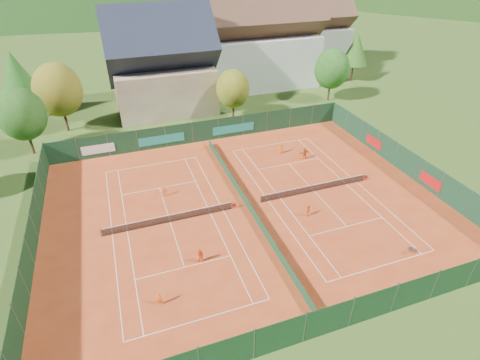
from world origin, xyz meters
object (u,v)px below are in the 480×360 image
(player_left_mid, at_px, (201,256))
(player_right_far_a, at_px, (281,149))
(player_right_near, at_px, (308,211))
(hotel_block_b, at_px, (307,34))
(chalet, at_px, (162,67))
(ball_hopper, at_px, (411,249))
(player_right_far_b, at_px, (304,153))
(player_left_near, at_px, (160,299))
(hotel_block_a, at_px, (260,44))
(player_left_far, at_px, (164,191))

(player_left_mid, distance_m, player_right_far_a, 21.43)
(player_left_mid, distance_m, player_right_near, 12.04)
(hotel_block_b, xyz_separation_m, player_right_far_a, (-21.79, -34.76, -5.94))
(chalet, relative_size, ball_hopper, 20.25)
(player_right_far_a, relative_size, player_right_far_b, 0.88)
(player_left_near, height_order, player_right_far_a, player_right_far_a)
(hotel_block_a, relative_size, player_right_near, 16.60)
(ball_hopper, bearing_deg, hotel_block_a, 84.10)
(hotel_block_b, relative_size, player_right_near, 13.28)
(ball_hopper, height_order, player_left_near, player_left_near)
(hotel_block_b, height_order, player_right_far_a, hotel_block_b)
(player_right_near, xyz_separation_m, player_right_far_b, (5.15, 10.57, 0.12))
(player_left_near, height_order, player_right_far_b, player_right_far_b)
(player_left_mid, distance_m, player_right_far_b, 21.47)
(hotel_block_a, distance_m, player_right_far_b, 30.34)
(ball_hopper, bearing_deg, player_left_mid, 163.68)
(player_right_far_b, bearing_deg, player_left_mid, 38.25)
(player_left_far, relative_size, player_right_far_b, 0.80)
(ball_hopper, height_order, player_left_far, player_left_far)
(player_left_mid, relative_size, player_right_far_a, 1.07)
(hotel_block_a, distance_m, player_left_mid, 48.41)
(hotel_block_b, xyz_separation_m, ball_hopper, (-18.91, -55.49, -6.06))
(chalet, relative_size, hotel_block_a, 0.75)
(chalet, xyz_separation_m, hotel_block_a, (19.00, 6.00, 0.76))
(player_left_near, bearing_deg, chalet, 76.42)
(chalet, bearing_deg, ball_hopper, -71.24)
(player_left_far, height_order, player_right_near, player_right_near)
(hotel_block_b, relative_size, player_right_far_a, 12.70)
(player_right_far_a, bearing_deg, hotel_block_a, -102.53)
(player_left_mid, bearing_deg, player_left_near, -111.56)
(player_right_far_a, bearing_deg, chalet, -57.93)
(hotel_block_b, height_order, player_right_far_b, hotel_block_b)
(ball_hopper, relative_size, player_left_near, 0.64)
(player_right_far_a, bearing_deg, ball_hopper, 101.62)
(player_right_far_a, xyz_separation_m, player_right_far_b, (2.16, -2.32, 0.09))
(chalet, distance_m, player_left_near, 40.74)
(ball_hopper, bearing_deg, chalet, 108.76)
(hotel_block_a, height_order, ball_hopper, hotel_block_a)
(hotel_block_b, relative_size, player_right_far_b, 11.16)
(hotel_block_a, relative_size, hotel_block_b, 1.25)
(player_right_far_a, bearing_deg, player_right_far_b, 136.71)
(hotel_block_b, bearing_deg, ball_hopper, -108.82)
(player_left_near, relative_size, player_right_far_b, 0.81)
(hotel_block_b, distance_m, player_right_far_a, 41.45)
(hotel_block_b, distance_m, player_left_mid, 62.46)
(player_left_mid, relative_size, player_right_far_b, 0.94)
(ball_hopper, distance_m, player_left_mid, 18.35)
(player_left_far, bearing_deg, ball_hopper, 138.53)
(player_left_far, xyz_separation_m, player_right_far_b, (18.08, 2.22, 0.16))
(player_right_far_b, bearing_deg, player_left_near, 38.40)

